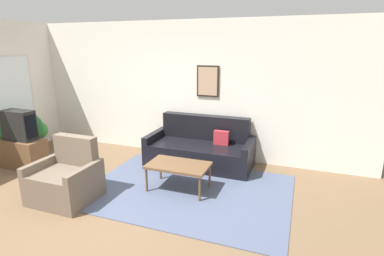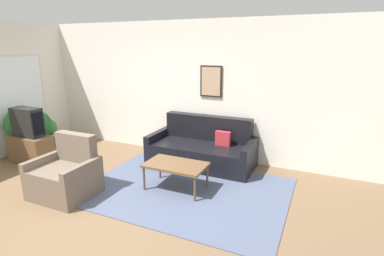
{
  "view_description": "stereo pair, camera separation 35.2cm",
  "coord_description": "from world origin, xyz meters",
  "px_view_note": "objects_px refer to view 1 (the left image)",
  "views": [
    {
      "loc": [
        2.6,
        -3.06,
        2.21
      ],
      "look_at": [
        0.87,
        1.58,
        0.85
      ],
      "focal_mm": 28.0,
      "sensor_mm": 36.0,
      "label": 1
    },
    {
      "loc": [
        2.92,
        -2.92,
        2.21
      ],
      "look_at": [
        0.87,
        1.58,
        0.85
      ],
      "focal_mm": 28.0,
      "sensor_mm": 36.0,
      "label": 2
    }
  ],
  "objects_px": {
    "couch": "(201,149)",
    "coffee_table": "(178,166)",
    "tv": "(19,125)",
    "armchair": "(66,180)",
    "potted_plant_tall": "(13,128)"
  },
  "relations": [
    {
      "from": "coffee_table",
      "to": "armchair",
      "type": "distance_m",
      "value": 1.67
    },
    {
      "from": "coffee_table",
      "to": "armchair",
      "type": "relative_size",
      "value": 1.05
    },
    {
      "from": "couch",
      "to": "armchair",
      "type": "relative_size",
      "value": 2.19
    },
    {
      "from": "couch",
      "to": "coffee_table",
      "type": "distance_m",
      "value": 1.15
    },
    {
      "from": "potted_plant_tall",
      "to": "armchair",
      "type": "bearing_deg",
      "value": -23.43
    },
    {
      "from": "coffee_table",
      "to": "couch",
      "type": "bearing_deg",
      "value": 91.17
    },
    {
      "from": "coffee_table",
      "to": "potted_plant_tall",
      "type": "distance_m",
      "value": 3.54
    },
    {
      "from": "couch",
      "to": "tv",
      "type": "xyz_separation_m",
      "value": [
        -3.06,
        -1.3,
        0.51
      ]
    },
    {
      "from": "couch",
      "to": "tv",
      "type": "bearing_deg",
      "value": -156.88
    },
    {
      "from": "couch",
      "to": "coffee_table",
      "type": "xyz_separation_m",
      "value": [
        0.02,
        -1.15,
        0.09
      ]
    },
    {
      "from": "armchair",
      "to": "potted_plant_tall",
      "type": "bearing_deg",
      "value": 177.86
    },
    {
      "from": "tv",
      "to": "potted_plant_tall",
      "type": "distance_m",
      "value": 0.52
    },
    {
      "from": "tv",
      "to": "armchair",
      "type": "xyz_separation_m",
      "value": [
        1.64,
        -0.69,
        -0.51
      ]
    },
    {
      "from": "couch",
      "to": "tv",
      "type": "height_order",
      "value": "tv"
    },
    {
      "from": "potted_plant_tall",
      "to": "couch",
      "type": "bearing_deg",
      "value": 17.21
    }
  ]
}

